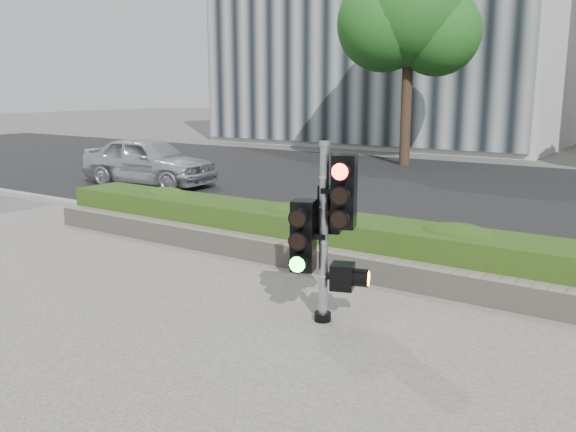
% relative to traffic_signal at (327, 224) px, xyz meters
% --- Properties ---
extents(ground, '(120.00, 120.00, 0.00)m').
position_rel_traffic_signal_xyz_m(ground, '(-0.75, -0.30, -1.16)').
color(ground, '#51514C').
rests_on(ground, ground).
extents(sidewalk, '(16.00, 11.00, 0.03)m').
position_rel_traffic_signal_xyz_m(sidewalk, '(-0.75, -2.80, -1.14)').
color(sidewalk, '#9E9389').
rests_on(sidewalk, ground).
extents(road, '(60.00, 13.00, 0.02)m').
position_rel_traffic_signal_xyz_m(road, '(-0.75, 9.70, -1.15)').
color(road, black).
rests_on(road, ground).
extents(curb, '(60.00, 0.25, 0.12)m').
position_rel_traffic_signal_xyz_m(curb, '(-0.75, 2.85, -1.10)').
color(curb, gray).
rests_on(curb, ground).
extents(stone_wall, '(12.00, 0.32, 0.34)m').
position_rel_traffic_signal_xyz_m(stone_wall, '(-0.75, 1.60, -0.96)').
color(stone_wall, gray).
rests_on(stone_wall, sidewalk).
extents(hedge, '(12.00, 1.00, 0.68)m').
position_rel_traffic_signal_xyz_m(hedge, '(-0.75, 2.25, -0.79)').
color(hedge, '#487123').
rests_on(hedge, sidewalk).
extents(tree_left, '(4.61, 4.03, 7.34)m').
position_rel_traffic_signal_xyz_m(tree_left, '(-5.27, 14.26, 3.89)').
color(tree_left, black).
rests_on(tree_left, ground).
extents(traffic_signal, '(0.74, 0.64, 2.04)m').
position_rel_traffic_signal_xyz_m(traffic_signal, '(0.00, 0.00, 0.00)').
color(traffic_signal, black).
rests_on(traffic_signal, sidewalk).
extents(car_silver, '(4.03, 1.91, 1.33)m').
position_rel_traffic_signal_xyz_m(car_silver, '(-9.17, 5.94, -0.47)').
color(car_silver, silver).
rests_on(car_silver, road).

